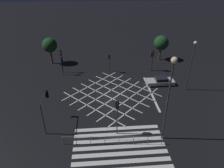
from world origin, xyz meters
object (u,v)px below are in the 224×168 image
Objects in this scene: traffic_light_sw_cross at (45,103)px; traffic_light_nw_main at (62,62)px; traffic_light_nw_cross at (61,57)px; traffic_light_ne_main at (152,57)px; street_lamp_east at (171,81)px; street_tree_far at (161,43)px; traffic_light_median_north at (109,60)px; street_tree_near at (50,45)px; traffic_light_median_south at (117,111)px; waiting_car at (160,81)px; street_lamp_west at (192,57)px; traffic_light_ne_cross at (153,57)px.

traffic_light_sw_cross is 1.18× the size of traffic_light_nw_main.
traffic_light_sw_cross is at bearing -90.14° from traffic_light_nw_main.
traffic_light_nw_cross reaches higher than traffic_light_ne_main.
street_lamp_east is 1.90× the size of street_tree_far.
traffic_light_median_north is at bearing -154.67° from street_tree_far.
street_lamp_east reaches higher than street_tree_near.
traffic_light_median_south is (7.70, -2.15, 0.14)m from traffic_light_sw_cross.
traffic_light_nw_main is at bearing -163.76° from street_tree_far.
traffic_light_median_south is at bearing 52.72° from waiting_car.
traffic_light_sw_cross is 0.91× the size of traffic_light_median_south.
street_lamp_west is at bearing -86.71° from street_tree_far.
street_tree_near is at bearing -14.16° from traffic_light_ne_main.
traffic_light_sw_cross is at bearing -31.38° from traffic_light_median_north.
street_tree_near is (-10.45, 19.69, 0.57)m from traffic_light_median_south.
street_tree_far is at bearing 16.24° from traffic_light_nw_main.
street_tree_near reaches higher than traffic_light_ne_cross.
traffic_light_ne_cross reaches higher than traffic_light_ne_main.
street_lamp_east is at bearing 80.21° from traffic_light_ne_main.
street_tree_near reaches higher than traffic_light_sw_cross.
street_tree_far is (10.48, 19.94, 0.38)m from traffic_light_median_south.
traffic_light_median_north is at bearing 105.46° from street_lamp_east.
traffic_light_sw_cross is at bearing -50.25° from traffic_light_ne_cross.
street_lamp_east is (4.65, -1.14, 3.85)m from traffic_light_median_south.
street_lamp_west is (10.97, -6.77, 2.88)m from traffic_light_median_north.
traffic_light_nw_main is 15.34m from traffic_light_ne_cross.
traffic_light_ne_main is (15.17, 13.02, -0.30)m from traffic_light_sw_cross.
waiting_car is at bearing 74.64° from street_lamp_east.
traffic_light_median_south is 0.46× the size of street_lamp_east.
street_lamp_west is (11.15, 8.29, 2.15)m from traffic_light_median_south.
street_tree_far is at bearing -27.72° from traffic_light_median_south.
traffic_light_nw_cross is 1.11m from traffic_light_nw_main.
street_tree_far is (3.01, 4.76, 0.82)m from traffic_light_ne_main.
street_tree_near is (-2.74, 17.54, 0.71)m from traffic_light_sw_cross.
traffic_light_ne_main is at bearing 118.12° from street_lamp_west.
street_tree_far is at bearing -45.62° from traffic_light_sw_cross.
traffic_light_median_south is 0.85× the size of street_tree_near.
street_lamp_west is (18.85, 6.14, 2.29)m from traffic_light_sw_cross.
traffic_light_ne_cross is 16.87m from street_lamp_east.
street_lamp_west is at bearing -18.67° from traffic_light_nw_main.
traffic_light_sw_cross is at bearing -135.62° from street_tree_far.
traffic_light_nw_main is 0.36× the size of street_lamp_east.
street_tree_far is (18.18, 17.79, 0.52)m from traffic_light_sw_cross.
street_lamp_east is (-3.00, -16.07, 4.16)m from traffic_light_ne_cross.
street_lamp_west is (3.68, -6.88, 2.59)m from traffic_light_ne_main.
traffic_light_median_south is at bearing -62.06° from street_tree_near.
traffic_light_median_north is at bearing 148.33° from street_lamp_west.
street_lamp_east is at bearing -103.81° from traffic_light_median_south.
traffic_light_nw_main is at bearing 13.73° from traffic_light_nw_cross.
traffic_light_nw_cross is at bearing 103.73° from traffic_light_nw_main.
street_tree_near reaches higher than traffic_light_nw_main.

